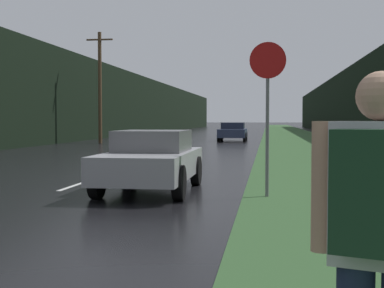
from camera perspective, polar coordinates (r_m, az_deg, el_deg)
grass_verge at (r=40.27m, az=11.65°, el=0.31°), size 6.00×240.00×0.02m
lane_stripe_c at (r=13.72m, az=-11.71°, el=-4.10°), size 0.12×3.00×0.01m
lane_stripe_d at (r=20.41m, az=-5.04°, el=-1.86°), size 0.12×3.00×0.01m
lane_stripe_e at (r=27.26m, az=-1.69°, el=-0.73°), size 0.12×3.00×0.01m
treeline_far_side at (r=52.31m, az=-8.31°, el=4.36°), size 2.00×140.00×6.42m
treeline_near_side at (r=50.90m, az=17.76°, el=4.41°), size 2.00×140.00×6.58m
utility_pole_far at (r=36.57m, az=-9.79°, el=6.12°), size 1.80×0.24×7.44m
stop_sign at (r=11.01m, az=8.06°, el=4.57°), size 0.74×0.07×3.17m
hitchhiker_with_backpack at (r=2.61m, az=19.21°, el=-9.81°), size 0.60×0.52×1.82m
car_passing_near at (r=11.94m, az=-4.34°, el=-1.69°), size 1.88×4.07×1.35m
car_passing_far at (r=39.42m, az=4.37°, el=1.33°), size 2.04×4.22×1.38m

